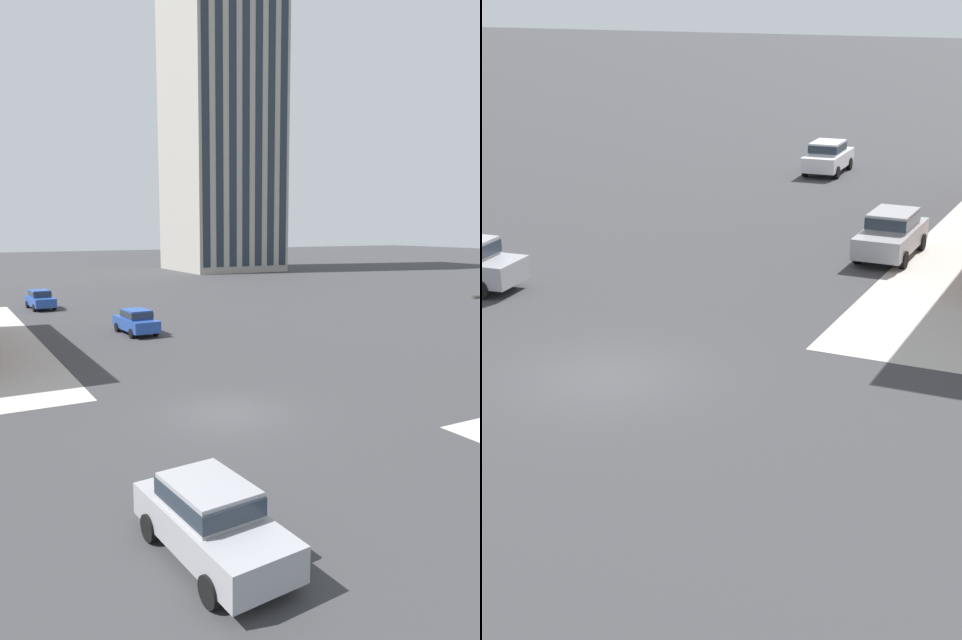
% 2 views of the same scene
% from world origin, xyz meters
% --- Properties ---
extents(ground_plane, '(320.00, 320.00, 0.00)m').
position_xyz_m(ground_plane, '(0.00, 0.00, 0.00)').
color(ground_plane, '#38383A').
extents(car_cross_eastbound, '(4.51, 2.11, 1.68)m').
position_xyz_m(car_cross_eastbound, '(-29.07, -3.89, 0.92)').
color(car_cross_eastbound, silver).
rests_on(car_cross_eastbound, ground).
extents(car_parked_curb, '(4.41, 1.92, 1.68)m').
position_xyz_m(car_parked_curb, '(-14.39, 3.54, 0.92)').
color(car_parked_curb, '#99999E').
rests_on(car_parked_curb, ground).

